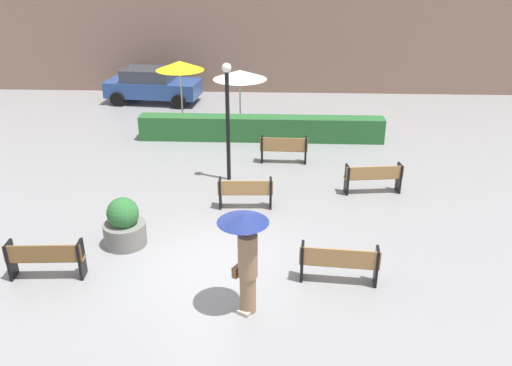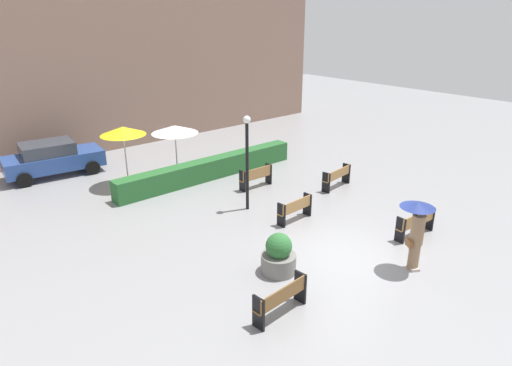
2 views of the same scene
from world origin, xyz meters
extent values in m
plane|color=gray|center=(0.00, 0.00, 0.00)|extent=(60.00, 60.00, 0.00)
cube|color=#9E7242|center=(0.57, 2.85, 0.43)|extent=(1.51, 0.33, 0.04)
cube|color=#9E7242|center=(0.58, 2.70, 0.65)|extent=(1.50, 0.10, 0.40)
cube|color=black|center=(-0.12, 2.80, 0.42)|extent=(0.08, 0.37, 0.85)
cube|color=black|center=(1.26, 2.86, 0.42)|extent=(0.08, 0.37, 0.85)
cube|color=#9E7242|center=(1.64, 6.23, 0.44)|extent=(1.57, 0.30, 0.04)
cube|color=#9E7242|center=(1.64, 6.07, 0.68)|extent=(1.57, 0.07, 0.45)
cube|color=black|center=(0.92, 6.22, 0.45)|extent=(0.07, 0.37, 0.90)
cube|color=black|center=(2.36, 6.19, 0.45)|extent=(0.07, 0.37, 0.90)
cube|color=#9E7242|center=(2.79, -0.59, 0.43)|extent=(1.70, 0.39, 0.04)
cube|color=#9E7242|center=(2.78, -0.74, 0.66)|extent=(1.68, 0.18, 0.42)
cube|color=black|center=(2.01, -0.55, 0.43)|extent=(0.09, 0.35, 0.87)
cube|color=black|center=(3.57, -0.68, 0.43)|extent=(0.09, 0.35, 0.87)
cube|color=brown|center=(-3.52, -0.70, 0.44)|extent=(1.65, 0.38, 0.04)
cube|color=brown|center=(-3.51, -0.86, 0.66)|extent=(1.63, 0.15, 0.40)
cube|color=black|center=(-4.27, -0.77, 0.43)|extent=(0.08, 0.37, 0.87)
cube|color=black|center=(-2.76, -0.67, 0.43)|extent=(0.08, 0.37, 0.87)
cube|color=#9E7242|center=(4.22, 3.98, 0.47)|extent=(1.69, 0.47, 0.04)
cube|color=#9E7242|center=(4.24, 3.82, 0.68)|extent=(1.66, 0.24, 0.38)
cube|color=black|center=(3.46, 3.86, 0.43)|extent=(0.10, 0.37, 0.87)
cube|color=black|center=(5.00, 4.05, 0.43)|extent=(0.10, 0.37, 0.87)
cylinder|color=#8C6B4C|center=(0.91, -1.70, 0.41)|extent=(0.32, 0.32, 0.82)
cube|color=#B2A599|center=(0.88, -1.75, 0.04)|extent=(0.39, 0.41, 0.08)
cylinder|color=#8C6B4C|center=(0.91, -1.70, 1.27)|extent=(0.38, 0.38, 0.89)
sphere|color=tan|center=(0.91, -1.70, 1.82)|extent=(0.21, 0.21, 0.21)
cube|color=brown|center=(0.71, -1.61, 0.87)|extent=(0.23, 0.29, 0.22)
cylinder|color=black|center=(0.82, -1.65, 1.59)|extent=(0.02, 0.02, 0.90)
cone|color=navy|center=(0.82, -1.65, 2.04)|extent=(0.98, 0.98, 0.16)
cylinder|color=slate|center=(-2.21, 0.73, 0.28)|extent=(1.01, 1.01, 0.56)
sphere|color=#2D6B33|center=(-2.21, 0.73, 0.84)|extent=(0.76, 0.76, 0.76)
cylinder|color=black|center=(-0.06, 4.72, 1.67)|extent=(0.12, 0.12, 3.34)
sphere|color=white|center=(-0.06, 4.72, 3.46)|extent=(0.28, 0.28, 0.28)
cylinder|color=silver|center=(-2.39, 9.96, 1.21)|extent=(0.06, 0.06, 2.42)
cone|color=yellow|center=(-2.39, 9.96, 2.42)|extent=(1.87, 1.87, 0.35)
cylinder|color=silver|center=(-0.06, 9.76, 1.07)|extent=(0.06, 0.06, 2.14)
cone|color=white|center=(-0.06, 9.76, 2.14)|extent=(2.08, 2.08, 0.35)
cube|color=#28602D|center=(0.81, 8.40, 0.45)|extent=(9.01, 0.70, 0.90)
cube|color=#846656|center=(0.00, 16.00, 4.25)|extent=(28.00, 1.20, 8.49)
cube|color=#28478C|center=(-4.31, 13.38, 0.67)|extent=(4.36, 2.19, 0.70)
cube|color=#333842|center=(-4.51, 13.40, 1.29)|extent=(2.36, 1.84, 0.55)
cylinder|color=black|center=(-2.80, 14.09, 0.32)|extent=(0.66, 0.29, 0.64)
cylinder|color=black|center=(-2.99, 12.35, 0.32)|extent=(0.66, 0.29, 0.64)
cylinder|color=black|center=(-5.64, 14.40, 0.32)|extent=(0.66, 0.29, 0.64)
cylinder|color=black|center=(-5.83, 12.66, 0.32)|extent=(0.66, 0.29, 0.64)
camera|label=1|loc=(1.44, -10.18, 6.61)|focal=36.90mm
camera|label=2|loc=(-10.02, -7.37, 7.08)|focal=31.56mm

